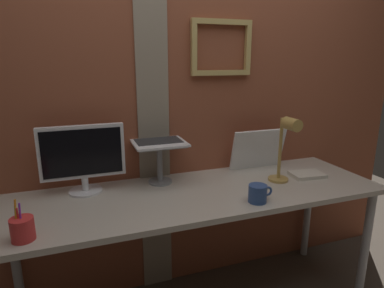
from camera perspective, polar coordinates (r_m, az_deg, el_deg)
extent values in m
cube|color=brown|center=(2.09, -1.58, 7.37)|extent=(3.27, 0.12, 2.46)
cube|color=gray|center=(1.98, -6.79, 6.83)|extent=(0.19, 0.01, 2.46)
cube|color=tan|center=(2.10, 5.26, 20.40)|extent=(0.39, 0.03, 0.03)
cube|color=tan|center=(2.09, 5.07, 12.23)|extent=(0.39, 0.03, 0.03)
cube|color=tan|center=(2.02, 0.32, 16.44)|extent=(0.03, 0.03, 0.27)
cube|color=tan|center=(2.17, 9.66, 16.12)|extent=(0.03, 0.03, 0.27)
cube|color=beige|center=(1.85, 1.05, -8.71)|extent=(2.11, 0.65, 0.03)
cylinder|color=#B2B2B7|center=(2.36, 27.87, -15.60)|extent=(0.05, 0.05, 0.74)
cylinder|color=#B2B2B7|center=(2.20, -28.30, -17.87)|extent=(0.05, 0.05, 0.74)
cylinder|color=#B2B2B7|center=(2.69, 19.46, -10.84)|extent=(0.05, 0.05, 0.74)
cylinder|color=white|center=(1.93, -17.98, -7.75)|extent=(0.18, 0.18, 0.01)
cylinder|color=white|center=(1.92, -18.08, -6.54)|extent=(0.04, 0.04, 0.08)
cube|color=white|center=(1.86, -18.52, -1.29)|extent=(0.45, 0.04, 0.29)
cube|color=black|center=(1.84, -18.50, -1.45)|extent=(0.41, 0.00, 0.25)
cylinder|color=gray|center=(1.98, -5.54, -6.50)|extent=(0.14, 0.14, 0.01)
cylinder|color=gray|center=(1.94, -5.62, -3.35)|extent=(0.03, 0.03, 0.22)
cube|color=gray|center=(1.91, -5.71, -0.11)|extent=(0.28, 0.22, 0.01)
cube|color=white|center=(1.91, -5.71, 0.21)|extent=(0.30, 0.26, 0.01)
cube|color=#2D2D30|center=(1.93, -5.87, 0.57)|extent=(0.26, 0.17, 0.00)
cube|color=white|center=(2.04, -6.95, 4.57)|extent=(0.30, 0.08, 0.23)
cube|color=black|center=(2.04, -6.91, 4.48)|extent=(0.27, 0.06, 0.20)
cube|color=white|center=(2.22, 11.40, -0.90)|extent=(0.38, 0.08, 0.27)
cylinder|color=tan|center=(2.07, 14.73, -5.92)|extent=(0.12, 0.12, 0.02)
cylinder|color=tan|center=(2.01, 15.08, -0.78)|extent=(0.02, 0.02, 0.37)
cylinder|color=tan|center=(1.91, 16.93, 3.31)|extent=(0.07, 0.11, 0.07)
cylinder|color=red|center=(1.54, -27.37, -13.00)|extent=(0.09, 0.09, 0.10)
cylinder|color=purple|center=(1.52, -27.61, -11.76)|extent=(0.01, 0.02, 0.15)
cylinder|color=orange|center=(1.53, -28.26, -11.45)|extent=(0.02, 0.03, 0.16)
cylinder|color=yellow|center=(1.53, -28.15, -12.01)|extent=(0.01, 0.03, 0.13)
cylinder|color=red|center=(1.53, -27.87, -12.03)|extent=(0.01, 0.01, 0.13)
cylinder|color=#2D4C8C|center=(1.74, 11.33, -8.44)|extent=(0.10, 0.10, 0.09)
torus|color=#2D4C8C|center=(1.77, 13.02, -8.00)|extent=(0.05, 0.01, 0.05)
cube|color=silver|center=(2.19, 19.38, -5.03)|extent=(0.21, 0.16, 0.02)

